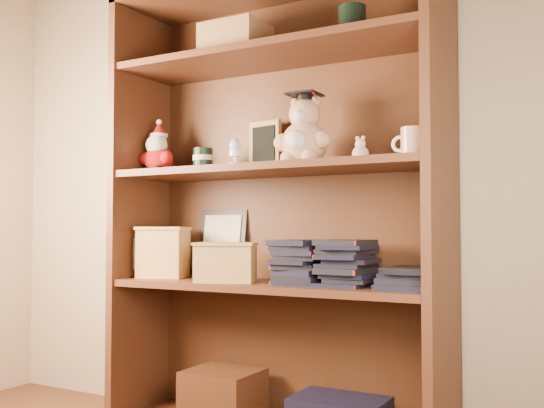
{
  "coord_description": "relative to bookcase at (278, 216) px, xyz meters",
  "views": [
    {
      "loc": [
        1.0,
        -0.61,
        0.73
      ],
      "look_at": [
        -0.07,
        1.3,
        0.82
      ],
      "focal_mm": 42.0,
      "sensor_mm": 36.0,
      "label": 1
    }
  ],
  "objects": [
    {
      "name": "bookcase",
      "position": [
        0.0,
        0.0,
        0.0
      ],
      "size": [
        1.2,
        0.35,
        1.6
      ],
      "color": "#4E2916",
      "rests_on": "ground"
    },
    {
      "name": "shelf_lower",
      "position": [
        0.0,
        -0.05,
        -0.24
      ],
      "size": [
        1.14,
        0.33,
        0.02
      ],
      "color": "#4E2916",
      "rests_on": "ground"
    },
    {
      "name": "shelf_upper",
      "position": [
        0.0,
        -0.05,
        0.16
      ],
      "size": [
        1.14,
        0.33,
        0.02
      ],
      "color": "#4E2916",
      "rests_on": "ground"
    },
    {
      "name": "santa_plush",
      "position": [
        -0.5,
        -0.06,
        0.25
      ],
      "size": [
        0.15,
        0.11,
        0.22
      ],
      "color": "#A50F0F",
      "rests_on": "shelf_upper"
    },
    {
      "name": "teachers_tin",
      "position": [
        -0.29,
        -0.05,
        0.21
      ],
      "size": [
        0.07,
        0.07,
        0.08
      ],
      "color": "black",
      "rests_on": "shelf_upper"
    },
    {
      "name": "chalkboard_plaque",
      "position": [
        -0.09,
        0.06,
        0.26
      ],
      "size": [
        0.14,
        0.09,
        0.18
      ],
      "color": "#9E7547",
      "rests_on": "shelf_upper"
    },
    {
      "name": "egg_cup",
      "position": [
        -0.1,
        -0.13,
        0.22
      ],
      "size": [
        0.05,
        0.05,
        0.1
      ],
      "color": "white",
      "rests_on": "shelf_upper"
    },
    {
      "name": "grad_teddy_bear",
      "position": [
        0.13,
        -0.06,
        0.27
      ],
      "size": [
        0.21,
        0.18,
        0.25
      ],
      "color": "tan",
      "rests_on": "shelf_upper"
    },
    {
      "name": "pink_figurine",
      "position": [
        0.33,
        -0.05,
        0.2
      ],
      "size": [
        0.05,
        0.05,
        0.09
      ],
      "color": "#D0AAA0",
      "rests_on": "shelf_upper"
    },
    {
      "name": "teacher_mug",
      "position": [
        0.5,
        -0.05,
        0.22
      ],
      "size": [
        0.11,
        0.08,
        0.1
      ],
      "color": "silver",
      "rests_on": "shelf_upper"
    },
    {
      "name": "certificate_frame",
      "position": [
        -0.29,
        0.09,
        -0.1
      ],
      "size": [
        0.21,
        0.05,
        0.26
      ],
      "color": "black",
      "rests_on": "shelf_lower"
    },
    {
      "name": "treats_box",
      "position": [
        -0.47,
        -0.05,
        -0.13
      ],
      "size": [
        0.23,
        0.23,
        0.19
      ],
      "color": "tan",
      "rests_on": "shelf_lower"
    },
    {
      "name": "pencils_box",
      "position": [
        -0.15,
        -0.12,
        -0.16
      ],
      "size": [
        0.25,
        0.22,
        0.14
      ],
      "color": "tan",
      "rests_on": "shelf_lower"
    },
    {
      "name": "book_stack_left",
      "position": [
        0.11,
        -0.05,
        -0.16
      ],
      "size": [
        0.14,
        0.2,
        0.14
      ],
      "color": "black",
      "rests_on": "shelf_lower"
    },
    {
      "name": "book_stack_mid",
      "position": [
        0.29,
        -0.05,
        -0.15
      ],
      "size": [
        0.14,
        0.2,
        0.16
      ],
      "color": "black",
      "rests_on": "shelf_lower"
    },
    {
      "name": "book_stack_right",
      "position": [
        0.49,
        -0.05,
        -0.2
      ],
      "size": [
        0.14,
        0.2,
        0.06
      ],
      "color": "black",
      "rests_on": "shelf_lower"
    }
  ]
}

